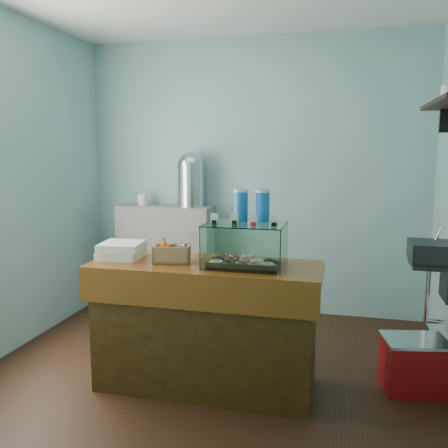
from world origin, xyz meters
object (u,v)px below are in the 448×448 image
(counter, at_px, (206,325))
(coffee_urn, at_px, (191,178))
(red_cooler, at_px, (414,365))
(display_case, at_px, (246,241))

(counter, distance_m, coffee_urn, 1.94)
(counter, relative_size, red_cooler, 3.29)
(counter, distance_m, red_cooler, 1.49)
(counter, bearing_deg, display_case, 5.30)
(coffee_urn, distance_m, red_cooler, 2.71)
(coffee_urn, xyz_separation_m, red_cooler, (2.05, -1.30, -1.21))
(display_case, bearing_deg, red_cooler, 13.17)
(coffee_urn, relative_size, red_cooler, 1.16)
(display_case, distance_m, red_cooler, 1.47)
(display_case, height_order, red_cooler, display_case)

